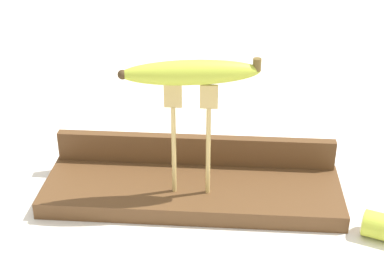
% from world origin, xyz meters
% --- Properties ---
extents(ground_plane, '(3.00, 3.00, 0.00)m').
position_xyz_m(ground_plane, '(0.00, 0.00, 0.00)').
color(ground_plane, silver).
extents(wooden_board, '(0.47, 0.15, 0.03)m').
position_xyz_m(wooden_board, '(0.00, 0.00, 0.01)').
color(wooden_board, brown).
rests_on(wooden_board, ground).
extents(board_backstop, '(0.46, 0.02, 0.05)m').
position_xyz_m(board_backstop, '(0.00, 0.07, 0.05)').
color(board_backstop, brown).
rests_on(board_backstop, wooden_board).
extents(fork_stand_center, '(0.08, 0.01, 0.18)m').
position_xyz_m(fork_stand_center, '(-0.00, -0.02, 0.13)').
color(fork_stand_center, tan).
rests_on(fork_stand_center, wooden_board).
extents(banana_raised_center, '(0.20, 0.06, 0.04)m').
position_xyz_m(banana_raised_center, '(-0.00, -0.02, 0.22)').
color(banana_raised_center, '#B2C138').
rests_on(banana_raised_center, fork_stand_center).
extents(banana_chunk_far, '(0.07, 0.06, 0.04)m').
position_xyz_m(banana_chunk_far, '(0.28, -0.08, 0.02)').
color(banana_chunk_far, '#B2C138').
rests_on(banana_chunk_far, ground).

